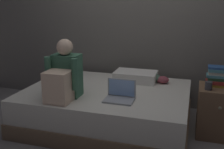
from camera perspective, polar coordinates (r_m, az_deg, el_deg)
The scene contains 10 objects.
ground_plane at distance 3.21m, azimuth 0.76°, elevation -12.95°, with size 8.00×8.00×0.00m, color gray.
wall_back at distance 4.00m, azimuth 5.82°, elevation 12.81°, with size 5.60×0.10×2.70m, color slate.
bed at distance 3.42m, azimuth -1.03°, elevation -6.82°, with size 2.00×1.50×0.46m.
nightstand at distance 3.37m, azimuth 21.28°, elevation -7.24°, with size 0.44×0.46×0.58m.
person_sitting at distance 3.02m, azimuth -10.14°, elevation -0.41°, with size 0.39×0.44×0.66m.
laptop at distance 2.98m, azimuth 1.69°, elevation -4.35°, with size 0.32×0.23×0.22m.
pillow at distance 3.68m, azimuth 4.97°, elevation -0.38°, with size 0.56×0.36×0.13m, color silver.
book_stack at distance 3.28m, azimuth 21.31°, elevation -0.34°, with size 0.25×0.17×0.23m.
mug at distance 3.13m, azimuth 19.64°, elevation -2.24°, with size 0.08×0.08×0.09m, color #3D3D42.
clothes_pile at distance 3.65m, azimuth 8.98°, elevation -0.80°, with size 0.33×0.19×0.12m.
Camera 1 is at (0.79, -2.71, 1.52)m, focal length 43.48 mm.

